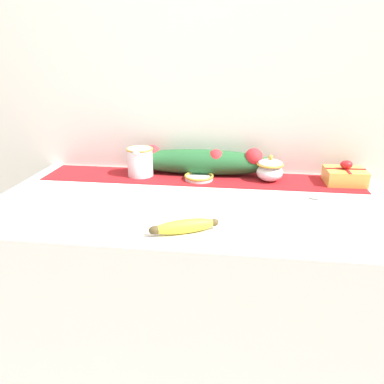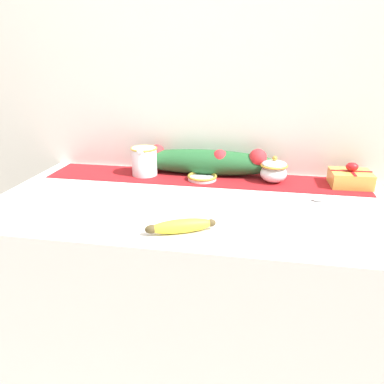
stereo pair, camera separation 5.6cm
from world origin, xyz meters
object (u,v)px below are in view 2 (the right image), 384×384
object	(u,v)px
sugar_bowl	(274,171)
banana	(181,226)
spoon	(314,199)
gift_box	(350,178)
small_dish	(202,177)
napkin_stack	(14,208)
cream_pitcher	(144,160)

from	to	relation	value
sugar_bowl	banana	size ratio (longest dim) A/B	0.54
sugar_bowl	spoon	distance (m)	0.23
gift_box	small_dish	bearing A→B (deg)	-176.81
gift_box	napkin_stack	bearing A→B (deg)	-157.68
sugar_bowl	banana	world-z (taller)	sugar_bowl
banana	napkin_stack	bearing A→B (deg)	174.97
sugar_bowl	napkin_stack	distance (m)	0.94
small_dish	sugar_bowl	bearing A→B (deg)	4.77
small_dish	spoon	size ratio (longest dim) A/B	0.66
sugar_bowl	small_dish	xyz separation A→B (m)	(-0.28, -0.02, -0.04)
sugar_bowl	gift_box	xyz separation A→B (m)	(0.29, 0.01, -0.02)
cream_pitcher	gift_box	bearing A→B (deg)	0.49
small_dish	spoon	distance (m)	0.44
banana	gift_box	world-z (taller)	gift_box
cream_pitcher	banana	size ratio (longest dim) A/B	0.66
sugar_bowl	gift_box	world-z (taller)	sugar_bowl
sugar_bowl	gift_box	distance (m)	0.29
small_dish	napkin_stack	size ratio (longest dim) A/B	0.87
cream_pitcher	napkin_stack	xyz separation A→B (m)	(-0.30, -0.45, -0.05)
small_dish	banana	bearing A→B (deg)	-88.33
cream_pitcher	small_dish	size ratio (longest dim) A/B	1.09
spoon	napkin_stack	bearing A→B (deg)	-167.64
gift_box	cream_pitcher	bearing A→B (deg)	-179.51
banana	napkin_stack	size ratio (longest dim) A/B	1.44
cream_pitcher	napkin_stack	size ratio (longest dim) A/B	0.95
small_dish	cream_pitcher	bearing A→B (deg)	174.26
banana	napkin_stack	xyz separation A→B (m)	(-0.56, 0.05, -0.01)
small_dish	napkin_stack	xyz separation A→B (m)	(-0.55, -0.43, -0.00)
sugar_bowl	cream_pitcher	bearing A→B (deg)	179.85
napkin_stack	small_dish	bearing A→B (deg)	37.95
spoon	napkin_stack	xyz separation A→B (m)	(-0.96, -0.28, 0.01)
cream_pitcher	spoon	size ratio (longest dim) A/B	0.72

